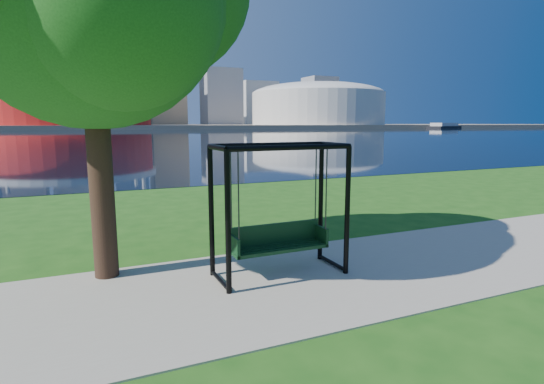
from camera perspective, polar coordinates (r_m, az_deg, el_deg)
ground at (r=8.36m, az=-0.15°, el=-11.07°), size 900.00×900.00×0.00m
path at (r=7.93m, az=1.32°, el=-12.11°), size 120.00×4.00×0.03m
river at (r=109.27m, az=-22.16°, el=7.03°), size 900.00×180.00×0.02m
far_bank at (r=313.21m, az=-23.31°, el=8.13°), size 900.00×228.00×2.00m
stadium at (r=242.55m, az=-25.73°, el=11.00°), size 83.00×83.00×32.00m
arena at (r=279.11m, az=6.19°, el=11.83°), size 84.00×84.00×26.56m
skyline at (r=328.25m, az=-24.50°, el=14.18°), size 392.00×66.00×96.50m
swing at (r=8.02m, az=0.95°, el=-2.83°), size 2.49×1.11×2.53m
barge at (r=272.41m, az=22.19°, el=8.24°), size 32.63×20.39×3.19m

